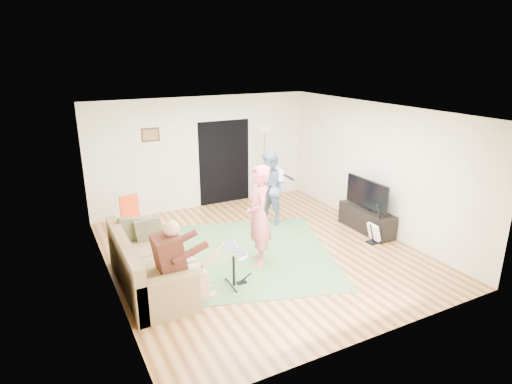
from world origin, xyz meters
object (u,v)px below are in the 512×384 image
Objects in this scene: torchiere_lamp at (265,153)px; tv_cabinet at (366,220)px; sofa at (144,270)px; guitarist at (271,189)px; guitar_spare at (374,232)px; drum_kit at (234,269)px; television at (367,193)px; singer at (259,216)px; dining_chair at (134,225)px.

torchiere_lamp reaches higher than tv_cabinet.
sofa is 1.36× the size of guitarist.
torchiere_lamp is (-0.82, 3.12, 1.08)m from guitar_spare.
guitarist is at bearing 48.35° from drum_kit.
sofa is at bearing -178.27° from television.
sofa is at bearing -143.82° from torchiere_lamp.
guitar_spare is 0.69× the size of television.
tv_cabinet is at bearing -66.54° from torchiere_lamp.
guitar_spare is at bearing -113.28° from television.
singer is at bearing 172.77° from guitar_spare.
drum_kit is 0.58× the size of television.
torchiere_lamp is (1.64, 2.81, 0.40)m from singer.
drum_kit is at bearing -167.05° from television.
tv_cabinet is (3.50, 0.79, -0.05)m from drum_kit.
television reaches higher than drum_kit.
singer is 2.21× the size of guitar_spare.
tv_cabinet is at bearing 0.00° from television.
tv_cabinet is at bearing 30.32° from guitarist.
guitar_spare is 0.59× the size of tv_cabinet.
torchiere_lamp is at bearing 104.67° from guitar_spare.
torchiere_lamp reaches higher than guitarist.
sofa is at bearing -87.01° from guitarist.
sofa is 4.53m from guitar_spare.
singer is at bearing -3.02° from sofa.
guitar_spare is (3.21, 0.23, -0.07)m from drum_kit.
singer is (0.75, 0.54, 0.61)m from drum_kit.
sofa reaches higher than guitar_spare.
drum_kit is at bearing -36.70° from singer.
sofa is at bearing -178.29° from tv_cabinet.
torchiere_lamp is at bearing 113.46° from tv_cabinet.
sofa reaches higher than drum_kit.
guitar_spare is 4.87m from dining_chair.
tv_cabinet is 1.17× the size of television.
television is at bearing -67.49° from torchiere_lamp.
drum_kit is 1.11m from singer.
torchiere_lamp is at bearing 36.18° from sofa.
torchiere_lamp is (3.69, 2.70, 1.02)m from sofa.
sofa is 1.60× the size of tv_cabinet.
dining_chair is (-4.25, 2.38, 0.09)m from guitar_spare.
guitar_spare is at bearing 14.55° from guitarist.
tv_cabinet is (1.11, -2.56, -1.07)m from torchiere_lamp.
torchiere_lamp is at bearing 2.95° from dining_chair.
sofa is 2.41× the size of dining_chair.
torchiere_lamp reaches higher than sofa.
drum_kit is 3.22m from guitar_spare.
drum_kit is 4.24m from torchiere_lamp.
drum_kit is at bearing -63.13° from guitarist.
tv_cabinet is at bearing 12.77° from drum_kit.
guitar_spare is 0.43× the size of torchiere_lamp.
guitarist reaches higher than sofa.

